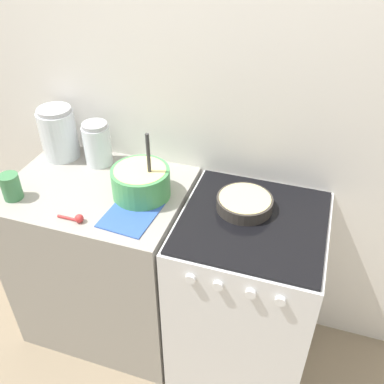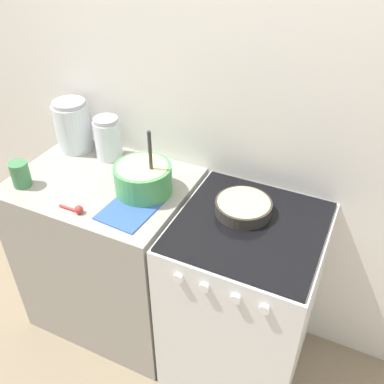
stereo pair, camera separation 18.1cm
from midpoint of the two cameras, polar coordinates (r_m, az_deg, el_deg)
name	(u,v)px [view 2 (the right image)]	position (r m, az deg, el deg)	size (l,w,h in m)	color
ground_plane	(155,381)	(2.34, -2.54, -24.01)	(12.00, 12.00, 0.00)	gray
wall_back	(211,111)	(1.93, 5.33, 10.60)	(4.62, 0.05, 2.40)	white
countertop_cabinet	(112,252)	(2.28, -8.44, -8.07)	(0.81, 0.61, 0.91)	#9E998E
stove	(242,299)	(2.07, 9.28, -14.05)	(0.61, 0.63, 0.91)	silver
mixing_bowl	(143,177)	(1.85, -3.77, 1.88)	(0.25, 0.25, 0.31)	#4CA559
baking_pan	(243,207)	(1.78, 9.76, -2.05)	(0.24, 0.24, 0.05)	#38332D
storage_jar_left	(73,129)	(2.22, -13.32, 8.15)	(0.18, 0.18, 0.26)	silver
storage_jar_middle	(108,141)	(2.12, -8.73, 6.69)	(0.13, 0.13, 0.21)	silver
tin_can	(20,174)	(2.02, -19.57, 2.16)	(0.08, 0.08, 0.12)	#3F7F4C
recipe_page	(129,210)	(1.79, -5.50, -2.49)	(0.22, 0.26, 0.01)	#3359B2
measuring_spoon	(77,209)	(1.81, -12.41, -2.38)	(0.12, 0.04, 0.04)	red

